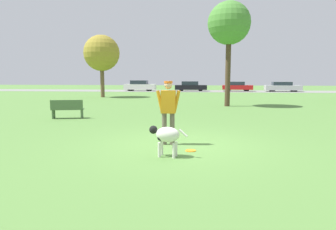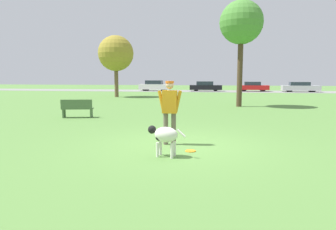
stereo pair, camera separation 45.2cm
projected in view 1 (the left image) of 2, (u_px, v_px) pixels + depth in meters
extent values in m
plane|color=#56843D|center=(179.00, 145.00, 8.20)|extent=(120.00, 120.00, 0.00)
cube|color=gray|center=(198.00, 91.00, 39.60)|extent=(120.00, 6.00, 0.01)
cylinder|color=#665B4C|center=(172.00, 129.00, 8.20)|extent=(0.13, 0.13, 0.87)
cylinder|color=#665B4C|center=(164.00, 129.00, 8.22)|extent=(0.13, 0.13, 0.87)
cube|color=#C68419|center=(168.00, 102.00, 8.11)|extent=(0.40, 0.23, 0.62)
cylinder|color=#C68419|center=(177.00, 102.00, 8.09)|extent=(0.22, 0.10, 0.62)
cylinder|color=#C68419|center=(160.00, 102.00, 8.13)|extent=(0.22, 0.10, 0.62)
sphere|color=tan|center=(168.00, 85.00, 8.06)|extent=(0.22, 0.22, 0.22)
cylinder|color=#D15B19|center=(168.00, 82.00, 8.05)|extent=(0.23, 0.23, 0.06)
ellipsoid|color=silver|center=(168.00, 135.00, 6.93)|extent=(0.61, 0.44, 0.35)
ellipsoid|color=black|center=(161.00, 137.00, 6.98)|extent=(0.23, 0.28, 0.19)
sphere|color=black|center=(153.00, 130.00, 7.01)|extent=(0.22, 0.22, 0.19)
cylinder|color=silver|center=(159.00, 150.00, 6.93)|extent=(0.08, 0.08, 0.35)
cylinder|color=silver|center=(162.00, 148.00, 7.12)|extent=(0.08, 0.08, 0.35)
cylinder|color=silver|center=(174.00, 151.00, 6.84)|extent=(0.08, 0.08, 0.35)
cylinder|color=silver|center=(176.00, 149.00, 7.02)|extent=(0.08, 0.08, 0.35)
cylinder|color=silver|center=(183.00, 133.00, 6.83)|extent=(0.22, 0.08, 0.19)
cylinder|color=orange|center=(191.00, 151.00, 7.53)|extent=(0.27, 0.27, 0.02)
torus|color=orange|center=(191.00, 151.00, 7.53)|extent=(0.27, 0.27, 0.02)
cylinder|color=brown|center=(102.00, 82.00, 27.51)|extent=(0.36, 0.36, 2.80)
sphere|color=olive|center=(102.00, 53.00, 27.18)|extent=(3.26, 3.26, 3.26)
cylinder|color=#4C3826|center=(228.00, 73.00, 18.87)|extent=(0.33, 0.33, 4.17)
sphere|color=#4C8938|center=(229.00, 23.00, 18.48)|extent=(2.65, 2.65, 2.65)
cube|color=white|center=(140.00, 87.00, 40.06)|extent=(4.17, 1.70, 0.69)
cube|color=#232D38|center=(139.00, 82.00, 40.00)|extent=(2.17, 1.46, 0.50)
cylinder|color=black|center=(150.00, 88.00, 40.65)|extent=(0.62, 0.20, 0.62)
cylinder|color=black|center=(148.00, 89.00, 39.23)|extent=(0.62, 0.20, 0.62)
cylinder|color=black|center=(132.00, 88.00, 40.95)|extent=(0.62, 0.20, 0.62)
cylinder|color=black|center=(130.00, 89.00, 39.53)|extent=(0.62, 0.20, 0.62)
cube|color=black|center=(191.00, 87.00, 39.68)|extent=(4.23, 1.83, 0.60)
cube|color=#232D38|center=(190.00, 83.00, 39.62)|extent=(2.22, 1.52, 0.49)
cylinder|color=black|center=(200.00, 89.00, 40.32)|extent=(0.57, 0.22, 0.56)
cylinder|color=black|center=(200.00, 89.00, 38.90)|extent=(0.57, 0.22, 0.56)
cylinder|color=black|center=(182.00, 89.00, 40.52)|extent=(0.57, 0.22, 0.56)
cylinder|color=black|center=(181.00, 89.00, 39.09)|extent=(0.57, 0.22, 0.56)
cube|color=red|center=(237.00, 87.00, 39.32)|extent=(3.93, 1.86, 0.56)
cube|color=#232D38|center=(236.00, 83.00, 39.27)|extent=(2.06, 1.55, 0.46)
cylinder|color=black|center=(246.00, 89.00, 39.90)|extent=(0.66, 0.22, 0.66)
cylinder|color=black|center=(247.00, 89.00, 38.45)|extent=(0.66, 0.22, 0.66)
cylinder|color=black|center=(228.00, 88.00, 40.24)|extent=(0.66, 0.22, 0.66)
cylinder|color=black|center=(228.00, 89.00, 38.79)|extent=(0.66, 0.22, 0.66)
cube|color=#B7B7BC|center=(283.00, 88.00, 38.17)|extent=(4.49, 1.97, 0.61)
cube|color=#232D38|center=(282.00, 84.00, 38.12)|extent=(2.36, 1.62, 0.44)
cylinder|color=black|center=(292.00, 89.00, 38.73)|extent=(0.58, 0.23, 0.57)
cylinder|color=black|center=(295.00, 90.00, 37.24)|extent=(0.58, 0.23, 0.57)
cylinder|color=black|center=(271.00, 89.00, 39.15)|extent=(0.58, 0.23, 0.57)
cylinder|color=black|center=(273.00, 90.00, 37.66)|extent=(0.58, 0.23, 0.57)
cube|color=#4C6B42|center=(68.00, 109.00, 13.44)|extent=(1.45, 0.71, 0.05)
cube|color=#4C6B42|center=(67.00, 105.00, 13.24)|extent=(1.37, 0.37, 0.40)
cube|color=#4C6B42|center=(54.00, 114.00, 13.40)|extent=(0.14, 0.36, 0.39)
cube|color=#4C6B42|center=(82.00, 114.00, 13.55)|extent=(0.14, 0.36, 0.39)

